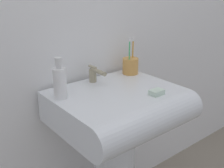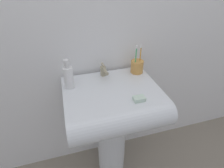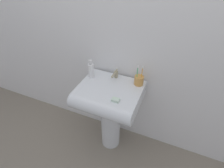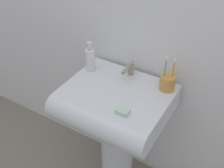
{
  "view_description": "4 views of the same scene",
  "coord_description": "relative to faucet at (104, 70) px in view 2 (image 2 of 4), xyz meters",
  "views": [
    {
      "loc": [
        -0.79,
        -0.96,
        1.37
      ],
      "look_at": [
        -0.03,
        -0.01,
        0.91
      ],
      "focal_mm": 45.0,
      "sensor_mm": 36.0,
      "label": 1
    },
    {
      "loc": [
        -0.24,
        -0.86,
        1.49
      ],
      "look_at": [
        0.0,
        -0.01,
        0.9
      ],
      "focal_mm": 28.0,
      "sensor_mm": 36.0,
      "label": 2
    },
    {
      "loc": [
        0.51,
        -1.17,
        1.89
      ],
      "look_at": [
        0.03,
        -0.02,
        0.92
      ],
      "focal_mm": 28.0,
      "sensor_mm": 36.0,
      "label": 3
    },
    {
      "loc": [
        0.61,
        -1.08,
        1.84
      ],
      "look_at": [
        -0.04,
        -0.0,
        0.89
      ],
      "focal_mm": 45.0,
      "sensor_mm": 36.0,
      "label": 4
    }
  ],
  "objects": [
    {
      "name": "ground_plane",
      "position": [
        0.01,
        -0.15,
        -0.91
      ],
      "size": [
        6.0,
        6.0,
        0.0
      ],
      "primitive_type": "plane",
      "color": "gray",
      "rests_on": "ground"
    },
    {
      "name": "wall_back",
      "position": [
        0.01,
        0.12,
        0.29
      ],
      "size": [
        5.0,
        0.05,
        2.4
      ],
      "primitive_type": "cube",
      "color": "white",
      "rests_on": "ground"
    },
    {
      "name": "sink_pedestal",
      "position": [
        0.01,
        -0.15,
        -0.55
      ],
      "size": [
        0.21,
        0.21,
        0.71
      ],
      "primitive_type": "cylinder",
      "color": "white",
      "rests_on": "ground"
    },
    {
      "name": "sink_basin",
      "position": [
        0.01,
        -0.21,
        -0.12
      ],
      "size": [
        0.59,
        0.52,
        0.15
      ],
      "color": "white",
      "rests_on": "sink_pedestal"
    },
    {
      "name": "faucet",
      "position": [
        0.0,
        0.0,
        0.0
      ],
      "size": [
        0.04,
        0.13,
        0.08
      ],
      "color": "tan",
      "rests_on": "sink_basin"
    },
    {
      "name": "toothbrush_cup",
      "position": [
        0.24,
        -0.01,
        -0.0
      ],
      "size": [
        0.09,
        0.09,
        0.21
      ],
      "color": "#D19347",
      "rests_on": "sink_basin"
    },
    {
      "name": "soap_bottle",
      "position": [
        -0.23,
        -0.07,
        0.03
      ],
      "size": [
        0.06,
        0.06,
        0.19
      ],
      "color": "white",
      "rests_on": "sink_basin"
    },
    {
      "name": "bar_soap",
      "position": [
        0.13,
        -0.31,
        -0.03
      ],
      "size": [
        0.07,
        0.05,
        0.02
      ],
      "primitive_type": "cube",
      "color": "silver",
      "rests_on": "sink_basin"
    }
  ]
}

